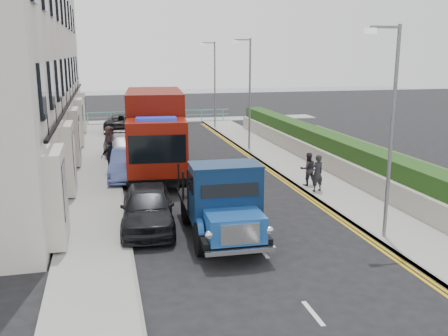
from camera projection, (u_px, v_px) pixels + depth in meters
ground at (245, 230)px, 17.72m from camera, size 120.00×120.00×0.00m
pavement_west at (96, 177)px, 25.03m from camera, size 2.40×38.00×0.12m
pavement_east at (292, 166)px, 27.44m from camera, size 2.60×38.00×0.12m
promenade at (157, 121)px, 45.16m from camera, size 30.00×2.50×0.12m
sea_plane at (134, 95)px, 74.51m from camera, size 120.00×120.00×0.00m
terrace_west at (5, 33)px, 26.23m from camera, size 6.31×30.20×14.25m
garden_east at (325, 149)px, 27.69m from camera, size 1.45×28.00×1.75m
seafront_railing at (157, 117)px, 44.28m from camera, size 13.00×0.08×1.11m
lamp_near at (389, 122)px, 15.88m from camera, size 1.23×0.18×7.00m
lamp_mid at (248, 88)px, 31.03m from camera, size 1.23×0.18×7.00m
lamp_far at (213, 80)px, 40.49m from camera, size 1.23×0.18×7.00m
bedford_lorry at (224, 207)px, 16.30m from camera, size 2.38×5.70×2.66m
red_lorry at (155, 131)px, 25.38m from camera, size 3.41×8.27×4.23m
parked_car_front at (147, 207)px, 17.72m from camera, size 2.23×4.72×1.56m
parked_car_mid at (128, 164)px, 24.80m from camera, size 2.15×4.64×1.47m
parked_car_rear at (124, 148)px, 29.04m from camera, size 2.55×5.23×1.46m
seafront_car_left at (122, 122)px, 39.56m from camera, size 3.03×5.59×1.49m
seafront_car_right at (167, 117)px, 42.48m from camera, size 2.27×4.92×1.63m
pedestrian_east_near at (317, 173)px, 22.05m from camera, size 0.69×0.54×1.66m
pedestrian_east_far at (308, 169)px, 23.05m from camera, size 0.78×0.62×1.54m
pedestrian_west_near at (111, 157)px, 25.38m from camera, size 1.04×0.54×1.69m
pedestrian_west_far at (110, 142)px, 29.10m from camera, size 1.08×1.05×1.86m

